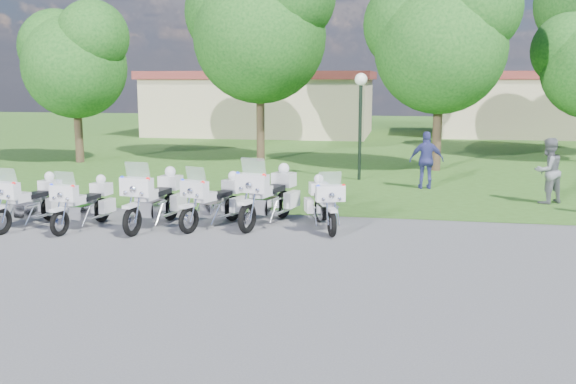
% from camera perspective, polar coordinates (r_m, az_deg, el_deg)
% --- Properties ---
extents(ground, '(100.00, 100.00, 0.00)m').
position_cam_1_polar(ground, '(14.59, -3.57, -4.40)').
color(ground, '#525257').
rests_on(ground, ground).
extents(grass_lawn, '(100.00, 48.00, 0.01)m').
position_cam_1_polar(grass_lawn, '(41.01, 5.64, 4.90)').
color(grass_lawn, '#34591C').
rests_on(grass_lawn, ground).
extents(motorcycle_1, '(1.04, 2.31, 1.56)m').
position_cam_1_polar(motorcycle_1, '(17.14, -21.95, -0.71)').
color(motorcycle_1, black).
rests_on(motorcycle_1, ground).
extents(motorcycle_2, '(0.96, 2.22, 1.50)m').
position_cam_1_polar(motorcycle_2, '(16.53, -17.65, -0.92)').
color(motorcycle_2, black).
rests_on(motorcycle_2, ground).
extents(motorcycle_3, '(1.06, 2.55, 1.72)m').
position_cam_1_polar(motorcycle_3, '(16.20, -11.73, -0.53)').
color(motorcycle_3, black).
rests_on(motorcycle_3, ground).
extents(motorcycle_4, '(1.34, 2.22, 1.58)m').
position_cam_1_polar(motorcycle_4, '(16.04, -6.50, -0.70)').
color(motorcycle_4, black).
rests_on(motorcycle_4, ground).
extents(motorcycle_5, '(1.33, 2.59, 1.78)m').
position_cam_1_polar(motorcycle_5, '(16.14, -1.70, -0.28)').
color(motorcycle_5, black).
rests_on(motorcycle_5, ground).
extents(motorcycle_6, '(1.19, 2.16, 1.51)m').
position_cam_1_polar(motorcycle_6, '(15.77, 3.22, -0.96)').
color(motorcycle_6, black).
rests_on(motorcycle_6, ground).
extents(lamp_post, '(0.44, 0.44, 3.84)m').
position_cam_1_polar(lamp_post, '(23.24, 6.47, 8.21)').
color(lamp_post, black).
rests_on(lamp_post, ground).
extents(tree_0, '(5.18, 4.42, 6.90)m').
position_cam_1_polar(tree_0, '(29.60, -18.50, 11.33)').
color(tree_0, '#38281C').
rests_on(tree_0, ground).
extents(tree_1, '(6.80, 5.80, 9.07)m').
position_cam_1_polar(tree_1, '(28.79, -2.61, 14.74)').
color(tree_1, '#38281C').
rests_on(tree_1, ground).
extents(tree_2, '(6.01, 5.13, 8.01)m').
position_cam_1_polar(tree_2, '(26.31, 13.34, 13.41)').
color(tree_2, '#38281C').
rests_on(tree_2, ground).
extents(building_west, '(14.56, 8.32, 4.10)m').
position_cam_1_polar(building_west, '(42.79, -2.30, 7.92)').
color(building_west, '#C8B790').
rests_on(building_west, ground).
extents(building_east, '(11.44, 7.28, 4.10)m').
position_cam_1_polar(building_east, '(44.38, 20.45, 7.38)').
color(building_east, '#C8B790').
rests_on(building_east, ground).
extents(bystander_b, '(1.19, 1.14, 1.93)m').
position_cam_1_polar(bystander_b, '(20.27, 22.09, 1.73)').
color(bystander_b, slate).
rests_on(bystander_b, ground).
extents(bystander_c, '(1.16, 0.58, 1.91)m').
position_cam_1_polar(bystander_c, '(21.84, 12.21, 2.76)').
color(bystander_c, navy).
rests_on(bystander_c, ground).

